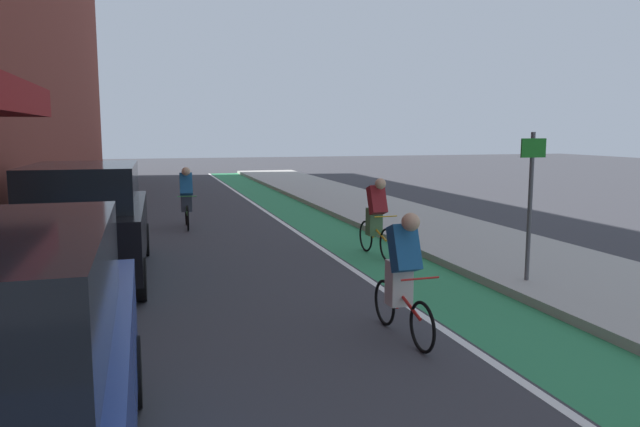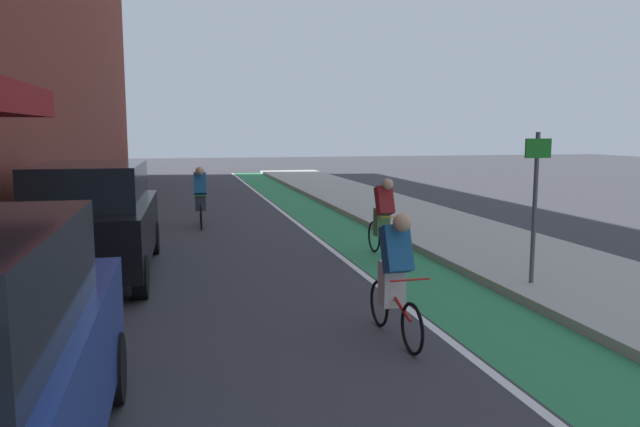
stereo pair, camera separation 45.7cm
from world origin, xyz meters
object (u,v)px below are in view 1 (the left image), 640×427
Objects in this scene: cyclist_trailing at (376,217)px; street_sign_post at (531,192)px; parked_suv_black at (86,220)px; cyclist_mid at (403,274)px; cyclist_far at (186,196)px.

cyclist_trailing is 0.72× the size of street_sign_post.
street_sign_post is at bearing -21.07° from parked_suv_black.
cyclist_mid is 3.40m from street_sign_post.
parked_suv_black reaches higher than cyclist_mid.
cyclist_far is (2.00, 5.19, -0.17)m from parked_suv_black.
street_sign_post reaches higher than cyclist_far.
parked_suv_black reaches higher than cyclist_far.
street_sign_post reaches higher than cyclist_mid.
cyclist_far is 0.72× the size of street_sign_post.
street_sign_post is (1.42, -3.06, 0.76)m from cyclist_trailing.
cyclist_mid is 9.66m from cyclist_far.
cyclist_trailing is at bearing 72.44° from cyclist_mid.
cyclist_trailing is 3.46m from street_sign_post.
cyclist_far reaches higher than cyclist_trailing.
parked_suv_black is at bearing -111.10° from cyclist_far.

